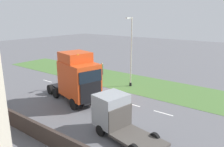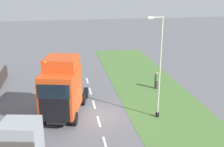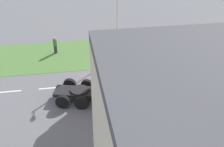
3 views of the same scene
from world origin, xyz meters
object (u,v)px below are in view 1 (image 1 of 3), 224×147
Objects in this scene: pedestrian at (102,69)px; flatbed_truck at (115,114)px; lamp_post at (131,55)px; lorry_cab at (78,78)px.

flatbed_truck is at bearing 42.84° from pedestrian.
flatbed_truck is 11.25m from lamp_post.
lamp_post is (-9.83, -4.96, 2.32)m from flatbed_truck.
pedestrian is (-9.35, -4.78, -1.61)m from lorry_cab.
lamp_post reaches higher than lorry_cab.
lorry_cab is 7.57m from lamp_post.
flatbed_truck is (2.49, 6.20, -0.98)m from lorry_cab.
pedestrian is at bearing 54.27° from flatbed_truck.
flatbed_truck is at bearing 26.75° from lamp_post.
pedestrian is at bearing -108.45° from lamp_post.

